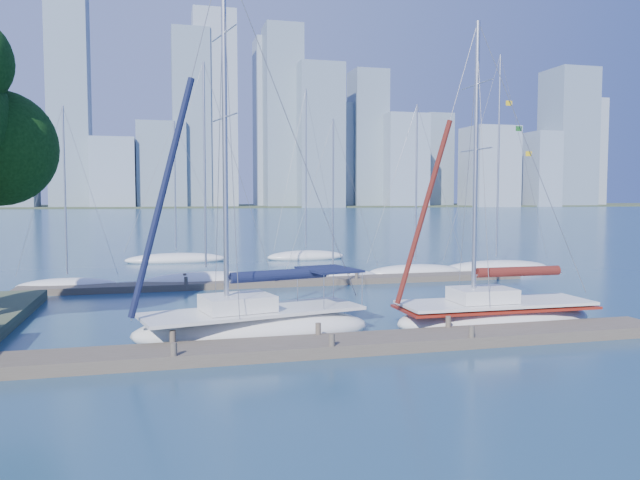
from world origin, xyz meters
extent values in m
plane|color=#173349|center=(0.00, 0.00, 0.00)|extent=(700.00, 700.00, 0.00)
cube|color=#50473B|center=(0.00, 0.00, 0.20)|extent=(26.00, 2.00, 0.40)
cube|color=#50473B|center=(2.00, 16.00, 0.18)|extent=(30.00, 1.80, 0.36)
cube|color=#38472D|center=(0.00, 320.00, 0.00)|extent=(800.00, 100.00, 1.50)
ellipsoid|color=silver|center=(-2.03, 2.74, 0.26)|extent=(9.29, 4.78, 1.56)
cube|color=silver|center=(-2.03, 2.74, 0.99)|extent=(8.60, 4.41, 0.12)
cube|color=silver|center=(-2.63, 2.61, 1.35)|extent=(2.84, 2.39, 0.57)
cylinder|color=silver|center=(-3.04, 2.51, 7.43)|extent=(0.19, 0.19, 12.79)
cylinder|color=silver|center=(-0.99, 2.98, 2.18)|extent=(4.12, 1.03, 0.10)
cylinder|color=#0F1333|center=(-0.99, 2.98, 2.28)|extent=(3.86, 1.26, 0.41)
cube|color=#0F1333|center=(1.08, 3.44, 2.39)|extent=(2.36, 2.82, 0.08)
ellipsoid|color=silver|center=(7.83, 2.41, 0.25)|extent=(8.52, 2.82, 1.49)
cube|color=silver|center=(7.83, 2.41, 0.95)|extent=(7.89, 2.59, 0.12)
cube|color=silver|center=(7.23, 2.41, 1.29)|extent=(2.39, 1.82, 0.55)
cylinder|color=silver|center=(6.83, 2.41, 6.55)|extent=(0.18, 0.18, 11.11)
cylinder|color=silver|center=(8.85, 2.41, 2.09)|extent=(4.03, 0.11, 0.10)
cylinder|color=#4D1410|center=(8.85, 2.41, 2.19)|extent=(3.71, 0.41, 0.40)
cube|color=maroon|center=(7.83, 2.41, 0.78)|extent=(8.07, 2.70, 0.10)
ellipsoid|color=silver|center=(-10.48, 17.34, 0.17)|extent=(5.75, 2.58, 0.96)
cylinder|color=silver|center=(-10.48, 17.34, 5.59)|extent=(0.10, 0.10, 9.42)
ellipsoid|color=silver|center=(-2.74, 17.30, 0.21)|extent=(7.62, 2.44, 1.16)
cylinder|color=silver|center=(-2.74, 17.30, 7.07)|extent=(0.13, 0.13, 12.04)
ellipsoid|color=silver|center=(5.17, 17.48, 0.18)|extent=(5.98, 1.96, 0.96)
cylinder|color=silver|center=(5.17, 17.48, 5.46)|extent=(0.11, 0.11, 9.17)
ellipsoid|color=silver|center=(11.17, 18.45, 0.19)|extent=(6.83, 2.63, 1.07)
cylinder|color=silver|center=(11.17, 18.45, 6.15)|extent=(0.12, 0.12, 10.34)
ellipsoid|color=silver|center=(17.45, 18.86, 0.22)|extent=(8.19, 2.52, 1.19)
cylinder|color=silver|center=(17.45, 18.86, 8.03)|extent=(0.13, 0.13, 13.90)
ellipsoid|color=silver|center=(-4.13, 31.07, 0.20)|extent=(8.04, 2.36, 1.09)
cylinder|color=silver|center=(-4.13, 31.07, 6.12)|extent=(0.12, 0.12, 10.26)
ellipsoid|color=silver|center=(6.53, 30.77, 0.20)|extent=(6.93, 4.74, 1.10)
cylinder|color=silver|center=(6.53, 30.77, 7.56)|extent=(0.12, 0.12, 13.13)
cube|color=slate|center=(-69.73, 287.50, 23.47)|extent=(20.64, 17.63, 46.94)
cube|color=#8D9EAA|center=(-47.55, 309.43, 21.59)|extent=(13.42, 17.61, 43.19)
cube|color=#7C8FA0|center=(-25.94, 284.92, 16.21)|extent=(19.72, 19.81, 32.41)
cube|color=slate|center=(-4.22, 286.68, 20.23)|extent=(22.71, 16.86, 40.46)
cube|color=#8D9EAA|center=(21.35, 289.48, 47.31)|extent=(20.55, 14.99, 94.63)
cube|color=#7C8FA0|center=(51.90, 304.67, 43.22)|extent=(17.22, 17.46, 86.44)
cube|color=slate|center=(70.99, 278.50, 34.84)|extent=(21.75, 18.95, 69.68)
cube|color=#8D9EAA|center=(91.42, 294.72, 26.66)|extent=(14.97, 17.11, 53.32)
cube|color=#7C8FA0|center=(115.77, 279.60, 23.55)|extent=(21.39, 18.80, 47.10)
cube|color=slate|center=(147.05, 309.52, 25.98)|extent=(15.42, 17.52, 51.95)
cube|color=#8D9EAA|center=(164.09, 278.94, 20.99)|extent=(24.13, 23.94, 41.98)
cube|color=#7C8FA0|center=(194.50, 279.05, 20.00)|extent=(14.25, 21.38, 40.01)
cube|color=slate|center=(213.93, 282.23, 37.47)|extent=(23.33, 23.60, 74.93)
cube|color=#8D9EAA|center=(241.25, 301.60, 31.38)|extent=(15.57, 17.08, 62.77)
cube|color=slate|center=(-45.00, 290.00, 54.71)|extent=(17.80, 18.00, 109.42)
cube|color=slate|center=(10.00, 290.00, 42.48)|extent=(17.73, 18.00, 84.95)
cube|color=slate|center=(55.00, 290.00, 44.97)|extent=(18.45, 18.00, 89.94)
cube|color=slate|center=(100.00, 290.00, 35.04)|extent=(17.52, 18.00, 70.09)
camera|label=1|loc=(-5.34, -20.12, 5.24)|focal=35.00mm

